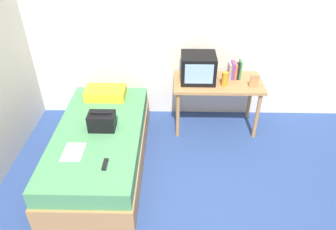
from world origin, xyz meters
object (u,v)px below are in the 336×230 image
picture_frame (254,81)px  bed (101,148)px  desk (217,87)px  water_bottle (225,79)px  pillow (106,93)px  handbag (102,121)px  tv (198,68)px  book_row (234,70)px  magazine (73,152)px  remote_dark (105,164)px

picture_frame → bed: bearing=-160.2°
desk → water_bottle: water_bottle is taller
pillow → handbag: size_ratio=1.72×
tv → pillow: 1.25m
book_row → pillow: size_ratio=0.47×
tv → picture_frame: size_ratio=2.61×
bed → magazine: (-0.18, -0.39, 0.27)m
pillow → magazine: bearing=-97.3°
bed → magazine: bearing=-114.4°
tv → book_row: tv is taller
bed → book_row: 1.98m
book_row → pillow: book_row is taller
book_row → magazine: book_row is taller
bed → remote_dark: (0.19, -0.58, 0.28)m
pillow → magazine: size_ratio=1.78×
bed → tv: tv is taller
remote_dark → handbag: bearing=102.7°
desk → pillow: desk is taller
water_bottle → magazine: 2.03m
desk → magazine: bearing=-143.1°
desk → magazine: desk is taller
handbag → desk: bearing=29.9°
water_bottle → handbag: size_ratio=0.62×
desk → tv: tv is taller
book_row → magazine: size_ratio=0.83×
pillow → remote_dark: pillow is taller
handbag → remote_dark: (0.14, -0.60, -0.09)m
book_row → handbag: book_row is taller
picture_frame → remote_dark: size_ratio=1.08×
bed → picture_frame: (1.87, 0.67, 0.55)m
picture_frame → magazine: 2.32m
magazine → picture_frame: bearing=27.5°
water_bottle → book_row: bearing=55.4°
handbag → book_row: bearing=29.4°
picture_frame → handbag: (-1.82, -0.65, -0.18)m
remote_dark → bed: bearing=108.0°
remote_dark → tv: bearing=55.2°
water_bottle → magazine: size_ratio=0.64×
pillow → picture_frame: bearing=-1.3°
pillow → handbag: handbag is taller
bed → magazine: 0.51m
bed → desk: bearing=29.7°
bed → desk: (1.44, 0.82, 0.37)m
water_bottle → handbag: (-1.45, -0.68, -0.19)m
picture_frame → handbag: picture_frame is taller
pillow → magazine: pillow is taller
desk → bed: bearing=-150.3°
picture_frame → book_row: bearing=129.9°
water_bottle → pillow: bearing=179.7°
bed → book_row: book_row is taller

